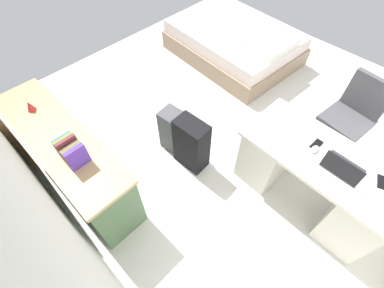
{
  "coord_description": "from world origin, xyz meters",
  "views": [
    {
      "loc": [
        -1.21,
        1.96,
        2.67
      ],
      "look_at": [
        -0.1,
        0.83,
        0.6
      ],
      "focal_mm": 25.36,
      "sensor_mm": 36.0,
      "label": 1
    }
  ],
  "objects": [
    {
      "name": "wall_back",
      "position": [
        0.0,
        2.11,
        1.38
      ],
      "size": [
        4.44,
        0.1,
        2.77
      ],
      "primitive_type": "cube",
      "color": "silver",
      "rests_on": "ground_plane"
    },
    {
      "name": "figurine_small",
      "position": [
        1.2,
        1.73,
        0.83
      ],
      "size": [
        0.08,
        0.08,
        0.11
      ],
      "primitive_type": "cone",
      "color": "red",
      "rests_on": "credenza"
    },
    {
      "name": "book_row",
      "position": [
        0.4,
        1.73,
        0.88
      ],
      "size": [
        0.24,
        0.17,
        0.23
      ],
      "color": "#5B39BB",
      "rests_on": "credenza"
    },
    {
      "name": "credenza",
      "position": [
        0.75,
        1.73,
        0.39
      ],
      "size": [
        1.8,
        0.48,
        0.78
      ],
      "color": "#4C6B47",
      "rests_on": "ground_plane"
    },
    {
      "name": "office_chair",
      "position": [
        -1.01,
        -0.72,
        0.42
      ],
      "size": [
        0.52,
        0.52,
        0.94
      ],
      "color": "black",
      "rests_on": "ground_plane"
    },
    {
      "name": "suitcase_black",
      "position": [
        0.05,
        0.69,
        0.33
      ],
      "size": [
        0.37,
        0.24,
        0.66
      ],
      "primitive_type": "cube",
      "rotation": [
        0.0,
        0.0,
        0.05
      ],
      "color": "black",
      "rests_on": "ground_plane"
    },
    {
      "name": "computer_mouse",
      "position": [
        -0.99,
        0.2,
        0.75
      ],
      "size": [
        0.06,
        0.1,
        0.03
      ],
      "primitive_type": "ellipsoid",
      "rotation": [
        0.0,
        0.0,
        -0.03
      ],
      "color": "white",
      "rests_on": "desk"
    },
    {
      "name": "desk",
      "position": [
        -1.1,
        0.19,
        0.39
      ],
      "size": [
        1.46,
        0.7,
        0.74
      ],
      "color": "silver",
      "rests_on": "ground_plane"
    },
    {
      "name": "cell_phone_by_mouse",
      "position": [
        -0.97,
        0.13,
        0.74
      ],
      "size": [
        0.07,
        0.14,
        0.01
      ],
      "primitive_type": "cube",
      "rotation": [
        0.0,
        0.0,
        -0.03
      ],
      "color": "black",
      "rests_on": "desk"
    },
    {
      "name": "laptop",
      "position": [
        -1.25,
        0.25,
        0.79
      ],
      "size": [
        0.32,
        0.23,
        0.21
      ],
      "color": "#333338",
      "rests_on": "desk"
    },
    {
      "name": "bed",
      "position": [
        1.04,
        -1.27,
        0.24
      ],
      "size": [
        1.99,
        1.53,
        0.58
      ],
      "color": "gray",
      "rests_on": "ground_plane"
    },
    {
      "name": "suitcase_spare_grey",
      "position": [
        0.31,
        0.67,
        0.28
      ],
      "size": [
        0.38,
        0.26,
        0.56
      ],
      "primitive_type": "cube",
      "rotation": [
        0.0,
        0.0,
        0.11
      ],
      "color": "#4C4C51",
      "rests_on": "ground_plane"
    },
    {
      "name": "ground_plane",
      "position": [
        0.0,
        0.0,
        0.0
      ],
      "size": [
        5.44,
        5.44,
        0.0
      ],
      "primitive_type": "plane",
      "color": "silver"
    },
    {
      "name": "cell_phone_near_laptop",
      "position": [
        -1.54,
        0.11,
        0.74
      ],
      "size": [
        0.11,
        0.15,
        0.01
      ],
      "primitive_type": "cube",
      "rotation": [
        0.0,
        0.0,
        0.36
      ],
      "color": "black",
      "rests_on": "desk"
    }
  ]
}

